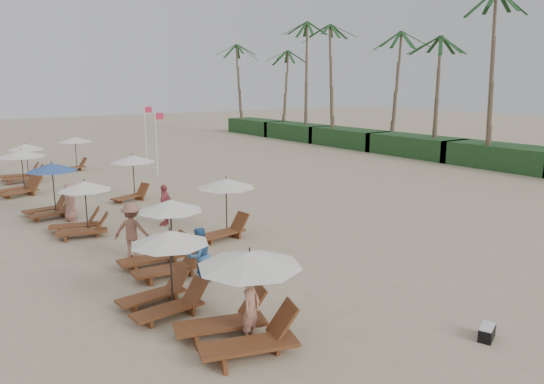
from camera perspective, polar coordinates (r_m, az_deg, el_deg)
ground at (r=17.41m, az=6.87°, el=-7.37°), size 160.00×160.00×0.00m
shrub_hedge at (r=42.77m, az=15.67°, el=4.95°), size 3.20×53.00×1.60m
palm_row at (r=43.18m, az=15.33°, el=17.17°), size 7.00×52.00×12.30m
lounger_station_0 at (r=11.63m, az=-3.60°, el=-11.94°), size 2.83×2.60×2.13m
lounger_station_1 at (r=13.55m, az=-11.97°, el=-8.67°), size 2.39×2.03×2.09m
lounger_station_2 at (r=16.25m, az=-12.02°, el=-5.37°), size 2.60×2.07×2.25m
lounger_station_3 at (r=21.08m, az=-20.51°, el=-1.78°), size 2.45×2.28×2.06m
lounger_station_4 at (r=24.36m, az=-23.51°, el=0.27°), size 2.43×2.15×2.35m
lounger_station_5 at (r=29.79m, az=-26.29°, el=2.11°), size 2.66×2.43×2.33m
lounger_station_6 at (r=33.80m, az=-26.00°, el=2.67°), size 2.68×2.34×2.22m
inland_station_0 at (r=19.33m, az=-5.38°, el=-1.13°), size 2.71×2.24×2.22m
inland_station_1 at (r=26.41m, az=-15.36°, el=2.27°), size 2.57×2.24×2.22m
inland_station_2 at (r=36.66m, az=-21.16°, el=4.50°), size 2.56×2.24×2.22m
beachgoer_near at (r=11.85m, az=-2.35°, el=-12.85°), size 0.67×0.60×1.55m
beachgoer_mid_a at (r=15.21m, az=-8.10°, el=-6.98°), size 0.92×0.79×1.67m
beachgoer_mid_b at (r=17.83m, az=-15.28°, el=-4.10°), size 1.38×1.29×1.87m
beachgoer_far_a at (r=21.54m, az=-11.79°, el=-1.38°), size 0.98×1.01×1.70m
beachgoer_far_b at (r=23.33m, az=-21.48°, el=-1.06°), size 0.73×0.91×1.61m
duffel_bag at (r=13.15m, az=22.74°, el=-14.16°), size 0.64×0.48×0.32m
flag_pole_near at (r=32.68m, az=-12.68°, el=5.69°), size 0.59×0.08×4.13m
flag_pole_far at (r=36.88m, az=-13.82°, el=6.49°), size 0.59×0.08×4.32m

